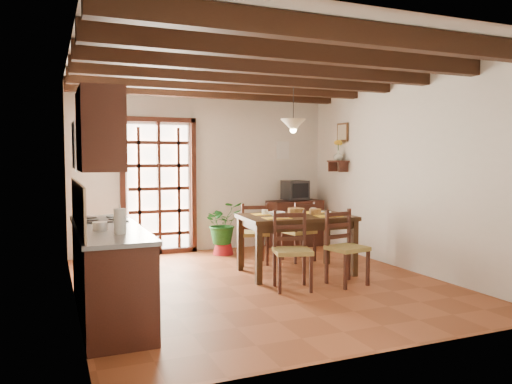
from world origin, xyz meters
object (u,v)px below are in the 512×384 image
chair_near_left (292,265)px  chair_far_right (299,242)px  potted_plant (223,221)px  kitchen_counter (108,270)px  dining_table (296,223)px  chair_near_right (346,261)px  crt_tv (295,190)px  chair_far_left (253,245)px  pendant_lamp (293,124)px  sideboard (295,223)px

chair_near_left → chair_far_right: bearing=74.7°
chair_far_right → potted_plant: 1.35m
kitchen_counter → dining_table: (2.62, 0.92, 0.24)m
chair_near_right → potted_plant: 2.61m
chair_near_left → chair_near_right: (0.74, -0.06, -0.00)m
chair_far_right → crt_tv: 1.47m
dining_table → chair_far_left: chair_far_left is taller
crt_tv → dining_table: bearing=-121.1°
crt_tv → pendant_lamp: 2.30m
chair_near_right → crt_tv: crt_tv is taller
crt_tv → pendant_lamp: pendant_lamp is taller
chair_near_left → chair_far_right: (0.87, 1.48, -0.01)m
dining_table → chair_far_left: (-0.32, 0.80, -0.42)m
chair_far_right → pendant_lamp: (-0.44, -0.64, 1.79)m
chair_near_left → potted_plant: potted_plant is taller
potted_plant → chair_far_right: bearing=-44.8°
chair_far_left → potted_plant: potted_plant is taller
chair_far_right → potted_plant: potted_plant is taller
dining_table → chair_near_left: 0.95m
dining_table → chair_far_right: (0.44, 0.74, -0.42)m
kitchen_counter → pendant_lamp: bearing=21.2°
chair_near_right → sideboard: bearing=67.0°
chair_near_right → pendant_lamp: pendant_lamp is taller
crt_tv → pendant_lamp: size_ratio=0.51×
sideboard → potted_plant: bearing=-174.8°
sideboard → chair_near_left: bearing=-121.8°
kitchen_counter → chair_far_right: bearing=28.4°
kitchen_counter → chair_near_left: (2.19, 0.18, -0.17)m
chair_far_left → chair_far_right: 0.76m
chair_far_right → crt_tv: size_ratio=2.17×
kitchen_counter → crt_tv: bearing=38.2°
kitchen_counter → sideboard: (3.58, 2.83, -0.05)m
chair_far_left → potted_plant: (-0.18, 0.87, 0.28)m
chair_near_left → potted_plant: 2.42m
sideboard → crt_tv: bearing=-94.1°
chair_near_left → chair_far_left: (0.11, 1.53, -0.01)m
kitchen_counter → dining_table: 2.79m
potted_plant → dining_table: bearing=-73.3°
potted_plant → pendant_lamp: (0.50, -1.57, 1.51)m
chair_near_right → potted_plant: bearing=98.8°
pendant_lamp → chair_near_left: bearing=-117.2°
chair_near_left → sideboard: chair_near_left is taller
chair_near_left → crt_tv: crt_tv is taller
chair_far_left → pendant_lamp: bearing=126.0°
crt_tv → potted_plant: (-1.46, -0.23, -0.46)m
chair_far_left → chair_far_right: size_ratio=1.01×
sideboard → crt_tv: crt_tv is taller
kitchen_counter → sideboard: size_ratio=2.28×
crt_tv → kitchen_counter: bearing=-146.1°
chair_near_right → chair_far_left: bearing=102.1°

